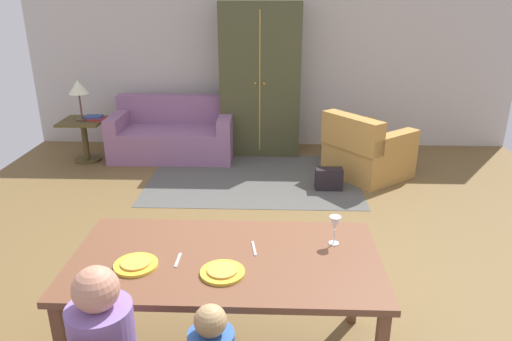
# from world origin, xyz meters

# --- Properties ---
(ground_plane) EXTENTS (7.10, 6.07, 0.02)m
(ground_plane) POSITION_xyz_m (0.00, 0.44, -0.01)
(ground_plane) COLOR brown
(back_wall) EXTENTS (7.10, 0.10, 2.70)m
(back_wall) POSITION_xyz_m (0.00, 3.52, 1.35)
(back_wall) COLOR beige
(back_wall) RESTS_ON ground_plane
(dining_table) EXTENTS (1.82, 0.95, 0.76)m
(dining_table) POSITION_xyz_m (-0.23, -1.12, 0.69)
(dining_table) COLOR brown
(dining_table) RESTS_ON ground_plane
(plate_near_man) EXTENTS (0.25, 0.25, 0.02)m
(plate_near_man) POSITION_xyz_m (-0.73, -1.24, 0.77)
(plate_near_man) COLOR yellow
(plate_near_man) RESTS_ON dining_table
(pizza_near_man) EXTENTS (0.17, 0.17, 0.01)m
(pizza_near_man) POSITION_xyz_m (-0.73, -1.24, 0.78)
(pizza_near_man) COLOR gold
(pizza_near_man) RESTS_ON plate_near_man
(plate_near_child) EXTENTS (0.25, 0.25, 0.02)m
(plate_near_child) POSITION_xyz_m (-0.23, -1.30, 0.77)
(plate_near_child) COLOR gold
(plate_near_child) RESTS_ON dining_table
(pizza_near_child) EXTENTS (0.17, 0.17, 0.01)m
(pizza_near_child) POSITION_xyz_m (-0.23, -1.30, 0.78)
(pizza_near_child) COLOR gold
(pizza_near_child) RESTS_ON plate_near_child
(wine_glass) EXTENTS (0.07, 0.07, 0.19)m
(wine_glass) POSITION_xyz_m (0.43, -0.94, 0.89)
(wine_glass) COLOR silver
(wine_glass) RESTS_ON dining_table
(fork) EXTENTS (0.02, 0.15, 0.01)m
(fork) POSITION_xyz_m (-0.50, -1.17, 0.76)
(fork) COLOR silver
(fork) RESTS_ON dining_table
(knife) EXTENTS (0.04, 0.17, 0.01)m
(knife) POSITION_xyz_m (-0.06, -1.02, 0.76)
(knife) COLOR silver
(knife) RESTS_ON dining_table
(area_rug) EXTENTS (2.60, 1.80, 0.01)m
(area_rug) POSITION_xyz_m (-0.19, 2.01, 0.00)
(area_rug) COLOR #52524E
(area_rug) RESTS_ON ground_plane
(couch) EXTENTS (1.68, 0.86, 0.82)m
(couch) POSITION_xyz_m (-1.36, 2.87, 0.30)
(couch) COLOR gray
(couch) RESTS_ON ground_plane
(armchair) EXTENTS (1.20, 1.20, 0.82)m
(armchair) POSITION_xyz_m (1.22, 2.18, 0.32)
(armchair) COLOR #BB8840
(armchair) RESTS_ON ground_plane
(armoire) EXTENTS (1.10, 0.59, 2.10)m
(armoire) POSITION_xyz_m (-0.14, 3.13, 1.05)
(armoire) COLOR #434428
(armoire) RESTS_ON ground_plane
(side_table) EXTENTS (0.56, 0.56, 0.58)m
(side_table) POSITION_xyz_m (-2.53, 2.61, 0.38)
(side_table) COLOR #4C401F
(side_table) RESTS_ON ground_plane
(table_lamp) EXTENTS (0.26, 0.26, 0.54)m
(table_lamp) POSITION_xyz_m (-2.53, 2.61, 1.01)
(table_lamp) COLOR brown
(table_lamp) RESTS_ON side_table
(book_lower) EXTENTS (0.22, 0.16, 0.03)m
(book_lower) POSITION_xyz_m (-2.34, 2.62, 0.59)
(book_lower) COLOR maroon
(book_lower) RESTS_ON side_table
(book_upper) EXTENTS (0.22, 0.16, 0.03)m
(book_upper) POSITION_xyz_m (-2.38, 2.64, 0.62)
(book_upper) COLOR navy
(book_upper) RESTS_ON book_lower
(handbag) EXTENTS (0.32, 0.16, 0.26)m
(handbag) POSITION_xyz_m (0.72, 1.71, 0.13)
(handbag) COLOR black
(handbag) RESTS_ON ground_plane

